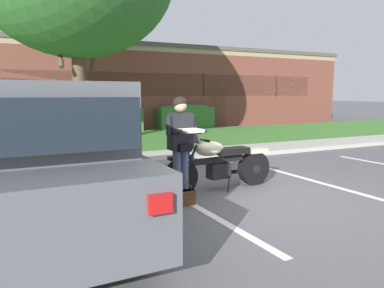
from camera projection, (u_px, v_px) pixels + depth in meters
ground_plane at (261, 198)px, 6.03m from camera, size 140.00×140.00×0.00m
curb_strip at (180, 160)px, 9.17m from camera, size 60.00×0.20×0.12m
concrete_walk at (168, 156)px, 9.94m from camera, size 60.00×1.50×0.08m
grass_lawn at (131, 140)px, 13.35m from camera, size 60.00×6.10×0.06m
stall_stripe_0 at (191, 204)px, 5.70m from camera, size 0.36×4.40×0.01m
stall_stripe_1 at (327, 184)px, 6.92m from camera, size 0.36×4.40×0.01m
motorcycle at (223, 163)px, 6.53m from camera, size 2.24×0.82×1.26m
rider_person at (181, 140)px, 5.70m from camera, size 0.53×0.61×1.70m
handbag at (186, 196)px, 5.62m from camera, size 0.28×0.13×0.36m
parked_suv_adjacent at (39, 156)px, 4.55m from camera, size 2.11×4.88×1.86m
hedge_left at (16, 121)px, 14.52m from camera, size 2.60×0.90×1.24m
hedge_center_left at (109, 118)px, 16.11m from camera, size 2.97×0.90×1.24m
hedge_center_right at (185, 116)px, 17.70m from camera, size 2.83×0.90×1.24m
brick_building at (92, 88)px, 21.57m from camera, size 27.61×11.78×4.20m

